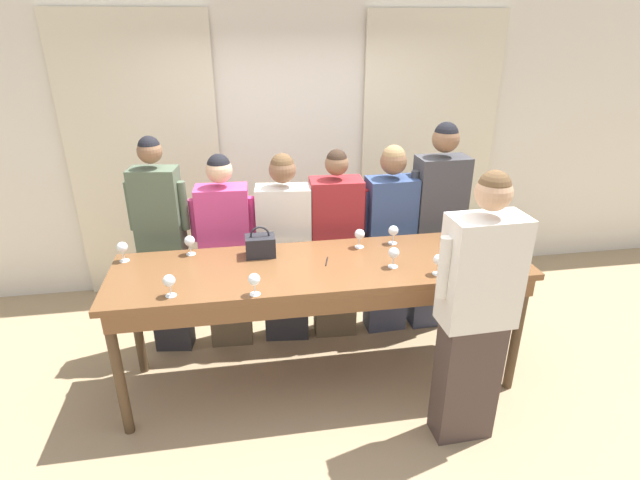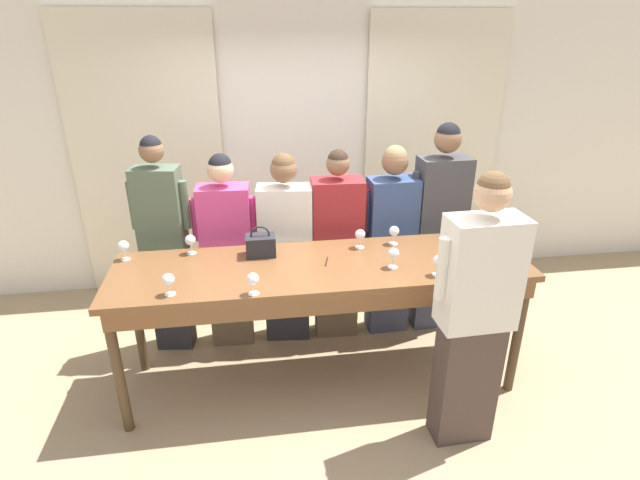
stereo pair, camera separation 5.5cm
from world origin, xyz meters
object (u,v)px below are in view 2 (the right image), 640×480
at_px(wine_glass_front_left, 360,235).
at_px(wine_glass_front_mid, 394,254).
at_px(tasting_bar, 322,278).
at_px(wine_glass_back_right, 168,280).
at_px(guest_pink_top, 227,251).
at_px(host_pouring, 475,315).
at_px(wine_glass_back_left, 494,242).
at_px(guest_beige_cap, 439,227).
at_px(guest_striped_shirt, 337,246).
at_px(wine_glass_center_mid, 124,246).
at_px(wine_glass_back_mid, 453,227).
at_px(guest_cream_sweater, 286,248).
at_px(guest_olive_jacket, 164,245).
at_px(wine_bottle, 517,257).
at_px(wine_glass_center_right, 394,232).
at_px(potted_plant, 489,252).
at_px(wine_glass_center_left, 190,241).
at_px(wine_glass_near_host, 439,261).
at_px(guest_navy_coat, 390,240).
at_px(wine_glass_front_right, 253,279).
at_px(handbag, 261,245).

bearing_deg(wine_glass_front_left, wine_glass_front_mid, -66.63).
distance_m(tasting_bar, wine_glass_back_right, 1.06).
height_order(guest_pink_top, host_pouring, host_pouring).
xyz_separation_m(wine_glass_back_left, guest_beige_cap, (-0.15, 0.67, -0.15)).
xyz_separation_m(guest_pink_top, guest_striped_shirt, (0.91, -0.00, -0.01)).
distance_m(wine_glass_center_mid, wine_glass_back_mid, 2.46).
height_order(wine_glass_back_right, guest_cream_sweater, guest_cream_sweater).
bearing_deg(guest_olive_jacket, guest_pink_top, 0.00).
relative_size(wine_bottle, wine_glass_front_mid, 2.26).
bearing_deg(wine_glass_front_left, guest_pink_top, 158.31).
height_order(tasting_bar, wine_glass_center_right, wine_glass_center_right).
bearing_deg(guest_pink_top, potted_plant, 17.00).
relative_size(wine_glass_front_mid, guest_beige_cap, 0.08).
relative_size(wine_glass_back_mid, guest_olive_jacket, 0.08).
xyz_separation_m(wine_glass_back_mid, guest_striped_shirt, (-0.85, 0.36, -0.27)).
height_order(wine_glass_center_mid, wine_glass_back_mid, same).
xyz_separation_m(wine_glass_center_left, wine_glass_back_mid, (2.00, -0.04, 0.00)).
relative_size(wine_glass_back_mid, wine_glass_near_host, 1.00).
bearing_deg(wine_glass_back_left, guest_navy_coat, 130.64).
xyz_separation_m(tasting_bar, guest_pink_top, (-0.68, 0.67, -0.05)).
distance_m(wine_glass_center_mid, potted_plant, 3.76).
bearing_deg(wine_glass_near_host, wine_bottle, -5.19).
distance_m(wine_glass_front_mid, potted_plant, 2.42).
xyz_separation_m(wine_glass_front_mid, wine_glass_center_left, (-1.41, 0.44, 0.00)).
bearing_deg(wine_glass_back_left, guest_olive_jacket, 164.63).
height_order(tasting_bar, guest_navy_coat, guest_navy_coat).
bearing_deg(wine_glass_near_host, wine_glass_front_right, -176.56).
bearing_deg(wine_glass_center_mid, guest_beige_cap, 8.16).
bearing_deg(guest_navy_coat, wine_glass_center_left, -168.74).
bearing_deg(guest_olive_jacket, wine_glass_center_left, -52.53).
xyz_separation_m(wine_glass_center_right, guest_striped_shirt, (-0.37, 0.38, -0.27)).
bearing_deg(wine_glass_center_right, wine_glass_back_left, -23.80).
relative_size(guest_olive_jacket, guest_pink_top, 1.09).
bearing_deg(potted_plant, guest_navy_coat, -148.72).
bearing_deg(wine_glass_front_right, wine_glass_center_right, 29.50).
relative_size(handbag, potted_plant, 0.42).
distance_m(wine_glass_front_right, guest_olive_jacket, 1.21).
bearing_deg(wine_glass_near_host, wine_glass_back_left, 25.68).
distance_m(wine_glass_center_right, wine_glass_back_left, 0.73).
bearing_deg(wine_glass_center_mid, wine_glass_front_mid, -12.18).
xyz_separation_m(guest_pink_top, guest_cream_sweater, (0.48, 0.00, -0.01)).
relative_size(wine_glass_back_mid, guest_beige_cap, 0.08).
relative_size(tasting_bar, guest_striped_shirt, 1.76).
bearing_deg(wine_glass_center_right, wine_bottle, -40.86).
xyz_separation_m(handbag, wine_glass_center_mid, (-0.97, 0.07, 0.02)).
bearing_deg(wine_glass_center_left, guest_cream_sweater, 24.03).
xyz_separation_m(guest_olive_jacket, guest_pink_top, (0.49, 0.00, -0.09)).
distance_m(wine_glass_front_left, guest_navy_coat, 0.59).
bearing_deg(tasting_bar, guest_pink_top, 135.83).
bearing_deg(guest_striped_shirt, wine_glass_back_left, -32.81).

